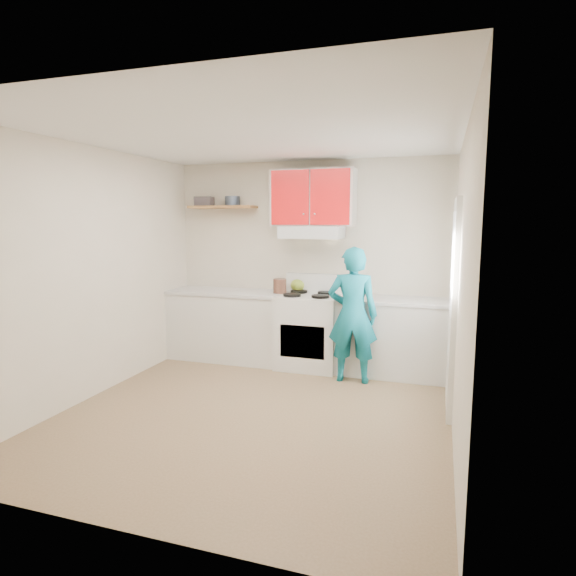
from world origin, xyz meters
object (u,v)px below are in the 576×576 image
(tin, at_px, (232,201))
(crock, at_px, (280,287))
(stove, at_px, (309,331))
(person, at_px, (353,315))
(kettle, at_px, (298,285))

(tin, xyz_separation_m, crock, (0.71, -0.15, -1.10))
(stove, height_order, crock, crock)
(stove, distance_m, person, 0.79)
(tin, relative_size, kettle, 1.03)
(crock, bearing_deg, kettle, 50.59)
(stove, bearing_deg, kettle, 131.55)
(stove, relative_size, tin, 4.61)
(tin, relative_size, crock, 0.99)
(stove, bearing_deg, person, -31.58)
(kettle, height_order, person, person)
(kettle, relative_size, person, 0.12)
(tin, distance_m, person, 2.24)
(crock, height_order, person, person)
(stove, relative_size, person, 0.59)
(kettle, bearing_deg, tin, -176.63)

